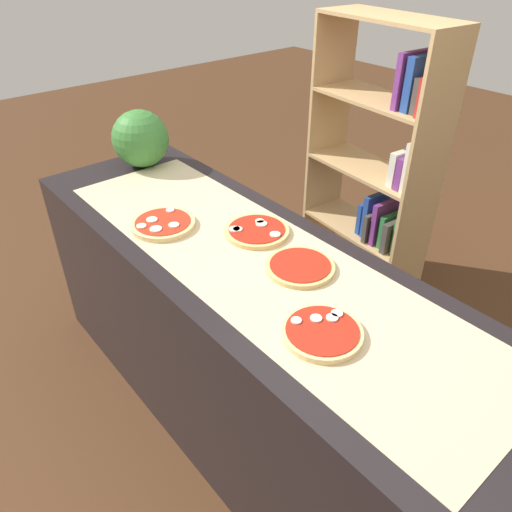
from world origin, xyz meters
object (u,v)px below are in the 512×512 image
pizza_mozzarella_1 (257,231)px  pizza_mozzarella_3 (322,332)px  pizza_plain_2 (300,267)px  pizza_mozzarella_0 (163,224)px  watermelon (141,139)px  bookshelf (382,181)px

pizza_mozzarella_1 → pizza_mozzarella_3: bearing=-21.7°
pizza_mozzarella_1 → pizza_plain_2: size_ratio=1.04×
pizza_mozzarella_0 → watermelon: size_ratio=0.93×
pizza_mozzarella_0 → bookshelf: size_ratio=0.17×
pizza_mozzarella_0 → watermelon: watermelon is taller
pizza_mozzarella_1 → bookshelf: (-0.16, 1.04, -0.16)m
watermelon → bookshelf: bearing=55.7°
pizza_plain_2 → watermelon: bearing=178.5°
pizza_mozzarella_1 → watermelon: 0.89m
pizza_plain_2 → watermelon: 1.17m
pizza_mozzarella_0 → pizza_mozzarella_3: bearing=2.0°
watermelon → bookshelf: bookshelf is taller
pizza_mozzarella_1 → pizza_plain_2: bearing=-7.9°
pizza_mozzarella_1 → pizza_mozzarella_3: pizza_mozzarella_3 is taller
pizza_plain_2 → pizza_mozzarella_3: (0.28, -0.19, 0.00)m
pizza_plain_2 → watermelon: watermelon is taller
pizza_mozzarella_0 → pizza_mozzarella_1: size_ratio=1.01×
pizza_mozzarella_0 → bookshelf: (0.12, 1.29, -0.16)m
pizza_mozzarella_1 → pizza_plain_2: pizza_mozzarella_1 is taller
pizza_mozzarella_3 → watermelon: bearing=171.4°
pizza_mozzarella_1 → bookshelf: 1.06m
bookshelf → pizza_mozzarella_1: bearing=-81.0°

